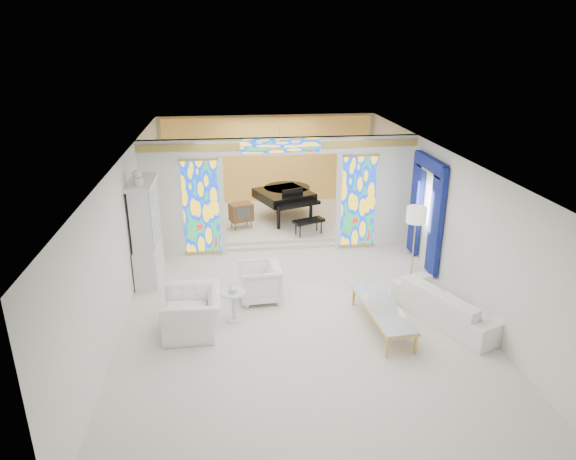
{
  "coord_description": "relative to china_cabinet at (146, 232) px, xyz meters",
  "views": [
    {
      "loc": [
        -1.31,
        -10.59,
        5.31
      ],
      "look_at": [
        -0.02,
        0.2,
        1.23
      ],
      "focal_mm": 32.0,
      "sensor_mm": 36.0,
      "label": 1
    }
  ],
  "objects": [
    {
      "name": "stained_glass_transom",
      "position": [
        3.22,
        1.29,
        1.65
      ],
      "size": [
        2.0,
        0.04,
        0.34
      ],
      "primitive_type": "cube",
      "color": "gold",
      "rests_on": "partition_wall"
    },
    {
      "name": "coffee_table",
      "position": [
        4.75,
        -2.76,
        -0.75
      ],
      "size": [
        0.78,
        2.11,
        0.46
      ],
      "rotation": [
        0.0,
        0.0,
        0.07
      ],
      "color": "silver",
      "rests_on": "floor"
    },
    {
      "name": "ceiling",
      "position": [
        3.22,
        -0.6,
        1.83
      ],
      "size": [
        7.0,
        12.0,
        0.02
      ],
      "primitive_type": "cube",
      "color": "white",
      "rests_on": "wall_back"
    },
    {
      "name": "tv_console",
      "position": [
        2.22,
        2.72,
        -0.52
      ],
      "size": [
        0.73,
        0.61,
        0.73
      ],
      "rotation": [
        0.0,
        0.0,
        0.34
      ],
      "color": "brown",
      "rests_on": "alcove_platform"
    },
    {
      "name": "partition_wall",
      "position": [
        3.22,
        1.4,
        0.48
      ],
      "size": [
        7.0,
        0.22,
        3.0
      ],
      "color": "silver",
      "rests_on": "floor"
    },
    {
      "name": "china_cabinet",
      "position": [
        0.0,
        0.0,
        0.0
      ],
      "size": [
        0.56,
        1.46,
        2.72
      ],
      "color": "silver",
      "rests_on": "floor"
    },
    {
      "name": "armchair_right",
      "position": [
        2.47,
        -1.31,
        -0.77
      ],
      "size": [
        0.93,
        0.9,
        0.8
      ],
      "primitive_type": "imported",
      "rotation": [
        0.0,
        0.0,
        -1.51
      ],
      "color": "white",
      "rests_on": "floor"
    },
    {
      "name": "stained_glass_right",
      "position": [
        5.25,
        1.29,
        0.13
      ],
      "size": [
        0.9,
        0.04,
        2.4
      ],
      "primitive_type": "cube",
      "color": "gold",
      "rests_on": "partition_wall"
    },
    {
      "name": "wall_left",
      "position": [
        -0.28,
        -0.6,
        0.33
      ],
      "size": [
        0.02,
        12.0,
        3.0
      ],
      "primitive_type": "cube",
      "color": "silver",
      "rests_on": "floor"
    },
    {
      "name": "chandelier",
      "position": [
        3.42,
        3.4,
        1.38
      ],
      "size": [
        0.48,
        0.48,
        0.3
      ],
      "primitive_type": "cylinder",
      "color": "gold",
      "rests_on": "ceiling"
    },
    {
      "name": "gold_curtain_back",
      "position": [
        3.22,
        5.28,
        0.33
      ],
      "size": [
        6.7,
        0.1,
        2.9
      ],
      "primitive_type": "cube",
      "color": "gold",
      "rests_on": "wall_back"
    },
    {
      "name": "wall_front",
      "position": [
        3.22,
        -6.6,
        0.33
      ],
      "size": [
        7.0,
        0.02,
        3.0
      ],
      "primitive_type": "cube",
      "color": "silver",
      "rests_on": "floor"
    },
    {
      "name": "vase",
      "position": [
        1.9,
        -2.11,
        -0.45
      ],
      "size": [
        0.2,
        0.2,
        0.19
      ],
      "primitive_type": "imported",
      "rotation": [
        0.0,
        0.0,
        0.11
      ],
      "color": "silver",
      "rests_on": "side_table"
    },
    {
      "name": "grand_piano",
      "position": [
        3.6,
        3.47,
        -0.26
      ],
      "size": [
        1.99,
        3.01,
        1.08
      ],
      "rotation": [
        0.0,
        0.0,
        0.38
      ],
      "color": "black",
      "rests_on": "alcove_platform"
    },
    {
      "name": "armchair_left",
      "position": [
        1.11,
        -2.44,
        -0.77
      ],
      "size": [
        1.09,
        1.25,
        0.8
      ],
      "primitive_type": "imported",
      "rotation": [
        0.0,
        0.0,
        -1.56
      ],
      "color": "silver",
      "rests_on": "floor"
    },
    {
      "name": "floor",
      "position": [
        3.22,
        -0.6,
        -1.17
      ],
      "size": [
        12.0,
        12.0,
        0.0
      ],
      "primitive_type": "plane",
      "color": "silver",
      "rests_on": "ground"
    },
    {
      "name": "side_table",
      "position": [
        1.9,
        -2.11,
        -0.76
      ],
      "size": [
        0.66,
        0.66,
        0.63
      ],
      "rotation": [
        0.0,
        0.0,
        -0.41
      ],
      "color": "silver",
      "rests_on": "floor"
    },
    {
      "name": "alcove_platform",
      "position": [
        3.22,
        3.5,
        -1.08
      ],
      "size": [
        6.8,
        3.8,
        0.18
      ],
      "primitive_type": "cube",
      "color": "silver",
      "rests_on": "floor"
    },
    {
      "name": "blue_drapes",
      "position": [
        6.62,
        0.1,
        0.41
      ],
      "size": [
        0.14,
        1.85,
        2.65
      ],
      "color": "navy",
      "rests_on": "wall_right"
    },
    {
      "name": "stained_glass_left",
      "position": [
        1.19,
        1.29,
        0.13
      ],
      "size": [
        0.9,
        0.04,
        2.4
      ],
      "primitive_type": "cube",
      "color": "gold",
      "rests_on": "partition_wall"
    },
    {
      "name": "sofa",
      "position": [
        6.17,
        -2.61,
        -0.82
      ],
      "size": [
        1.83,
        2.59,
        0.71
      ],
      "primitive_type": "imported",
      "rotation": [
        0.0,
        0.0,
        1.98
      ],
      "color": "silver",
      "rests_on": "floor"
    },
    {
      "name": "wall_back",
      "position": [
        3.22,
        5.4,
        0.33
      ],
      "size": [
        7.0,
        0.02,
        3.0
      ],
      "primitive_type": "cube",
      "color": "silver",
      "rests_on": "floor"
    },
    {
      "name": "floor_lamp",
      "position": [
        6.02,
        -0.83,
        0.37
      ],
      "size": [
        0.48,
        0.48,
        1.8
      ],
      "rotation": [
        0.0,
        0.0,
        0.11
      ],
      "color": "gold",
      "rests_on": "floor"
    },
    {
      "name": "wall_right",
      "position": [
        6.72,
        -0.6,
        0.33
      ],
      "size": [
        0.02,
        12.0,
        3.0
      ],
      "primitive_type": "cube",
      "color": "silver",
      "rests_on": "floor"
    }
  ]
}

